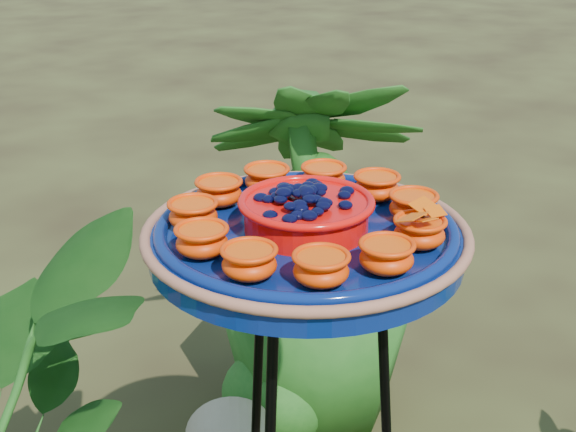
# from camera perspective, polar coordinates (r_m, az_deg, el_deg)

# --- Properties ---
(feeder_dish) EXTENTS (0.58, 0.58, 0.11)m
(feeder_dish) POSITION_cam_1_polar(r_m,az_deg,el_deg) (1.13, 1.30, -1.08)
(feeder_dish) COLOR #071A56
(feeder_dish) RESTS_ON tripod_stand
(shrub_back_right) EXTENTS (0.76, 0.76, 0.97)m
(shrub_back_right) POSITION_cam_1_polar(r_m,az_deg,el_deg) (2.08, 2.14, -2.48)
(shrub_back_right) COLOR #1B5115
(shrub_back_right) RESTS_ON ground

